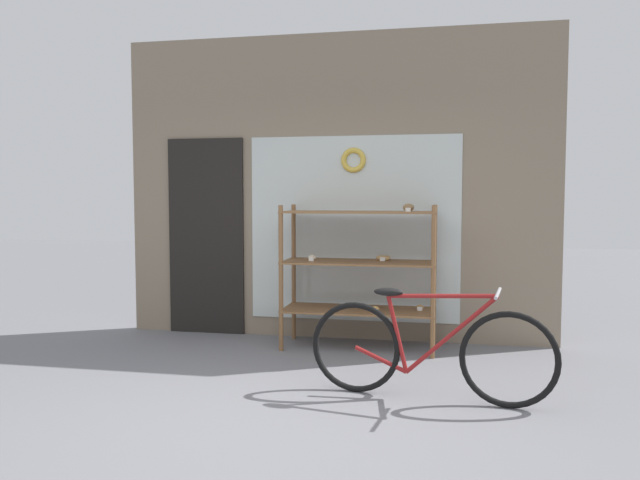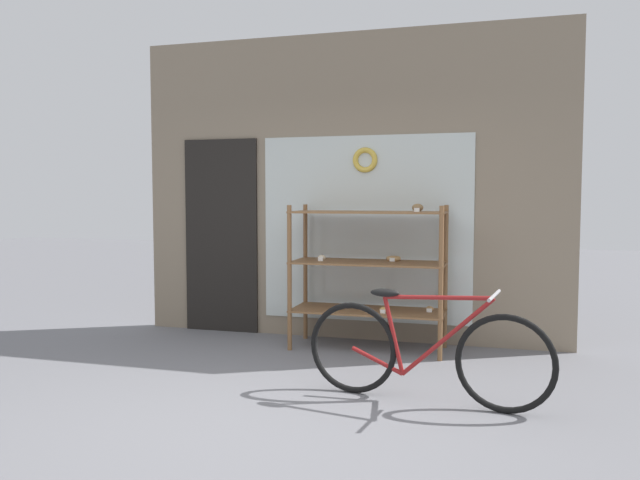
% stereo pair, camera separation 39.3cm
% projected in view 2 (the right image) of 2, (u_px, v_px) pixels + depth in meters
% --- Properties ---
extents(ground_plane, '(30.00, 30.00, 0.00)m').
position_uv_depth(ground_plane, '(259.00, 419.00, 4.16)').
color(ground_plane, slate).
extents(storefront_facade, '(4.50, 0.13, 3.15)m').
position_uv_depth(storefront_facade, '(343.00, 192.00, 6.46)').
color(storefront_facade, gray).
rests_on(storefront_facade, ground_plane).
extents(display_case, '(1.48, 0.56, 1.41)m').
position_uv_depth(display_case, '(369.00, 265.00, 6.01)').
color(display_case, brown).
rests_on(display_case, ground_plane).
extents(bicycle, '(1.79, 0.46, 0.82)m').
position_uv_depth(bicycle, '(424.00, 352.00, 4.46)').
color(bicycle, black).
rests_on(bicycle, ground_plane).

